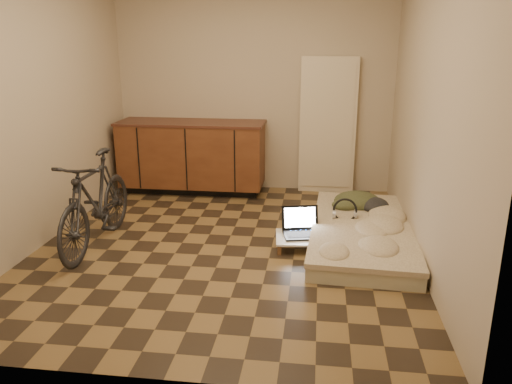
# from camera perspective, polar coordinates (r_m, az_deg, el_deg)

# --- Properties ---
(room_shell) EXTENTS (3.50, 4.00, 2.60)m
(room_shell) POSITION_cam_1_polar(r_m,az_deg,el_deg) (4.48, -3.69, 9.40)
(room_shell) COLOR brown
(room_shell) RESTS_ON ground
(cabinets) EXTENTS (1.84, 0.62, 0.91)m
(cabinets) POSITION_cam_1_polar(r_m,az_deg,el_deg) (6.43, -7.28, 4.09)
(cabinets) COLOR black
(cabinets) RESTS_ON ground
(appliance_panel) EXTENTS (0.70, 0.10, 1.70)m
(appliance_panel) POSITION_cam_1_polar(r_m,az_deg,el_deg) (6.39, 8.20, 7.47)
(appliance_panel) COLOR beige
(appliance_panel) RESTS_ON ground
(bicycle) EXTENTS (0.45, 1.53, 0.99)m
(bicycle) POSITION_cam_1_polar(r_m,az_deg,el_deg) (4.87, -17.92, -0.51)
(bicycle) COLOR black
(bicycle) RESTS_ON ground
(futon) EXTENTS (1.07, 2.07, 0.17)m
(futon) POSITION_cam_1_polar(r_m,az_deg,el_deg) (5.00, 12.04, -4.51)
(futon) COLOR #BCB696
(futon) RESTS_ON ground
(clothing_pile) EXTENTS (0.55, 0.47, 0.21)m
(clothing_pile) POSITION_cam_1_polar(r_m,az_deg,el_deg) (5.47, 12.00, -0.50)
(clothing_pile) COLOR #383D24
(clothing_pile) RESTS_ON futon
(headphones) EXTENTS (0.28, 0.26, 0.18)m
(headphones) POSITION_cam_1_polar(r_m,az_deg,el_deg) (5.08, 10.14, -1.96)
(headphones) COLOR black
(headphones) RESTS_ON futon
(lap_desk) EXTENTS (0.69, 0.48, 0.11)m
(lap_desk) POSITION_cam_1_polar(r_m,az_deg,el_deg) (4.76, 6.23, -5.25)
(lap_desk) COLOR brown
(lap_desk) RESTS_ON ground
(laptop) EXTENTS (0.42, 0.39, 0.24)m
(laptop) POSITION_cam_1_polar(r_m,az_deg,el_deg) (4.80, 5.23, -4.21)
(laptop) COLOR black
(laptop) RESTS_ON lap_desk
(mouse) EXTENTS (0.10, 0.13, 0.04)m
(mouse) POSITION_cam_1_polar(r_m,az_deg,el_deg) (4.70, 8.76, -5.21)
(mouse) COLOR white
(mouse) RESTS_ON lap_desk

